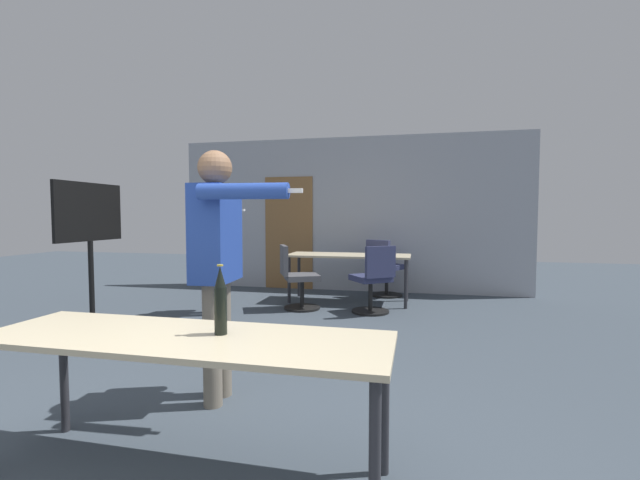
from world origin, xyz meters
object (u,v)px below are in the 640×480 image
object	(u,v)px
person_right_polo	(217,239)
office_chair_mid_tucked	(297,279)
office_chair_far_left	(373,282)
tv_screen	(90,238)
office_chair_near_pushed	(384,270)
person_near_casual	(218,250)
beer_bottle	(220,302)

from	to	relation	value
person_right_polo	office_chair_mid_tucked	size ratio (longest dim) A/B	1.85
office_chair_far_left	office_chair_mid_tucked	xyz separation A→B (m)	(-1.10, 0.04, -0.01)
tv_screen	office_chair_mid_tucked	xyz separation A→B (m)	(2.08, 1.57, -0.65)
person_right_polo	office_chair_near_pushed	size ratio (longest dim) A/B	1.80
person_near_casual	office_chair_near_pushed	size ratio (longest dim) A/B	1.91
office_chair_mid_tucked	office_chair_near_pushed	bearing A→B (deg)	111.64
person_right_polo	office_chair_near_pushed	distance (m)	2.82
tv_screen	person_right_polo	distance (m)	1.52
tv_screen	person_near_casual	world-z (taller)	person_near_casual
tv_screen	beer_bottle	size ratio (longest dim) A/B	4.84
beer_bottle	person_right_polo	bearing A→B (deg)	116.58
person_right_polo	beer_bottle	world-z (taller)	person_right_polo
office_chair_near_pushed	office_chair_mid_tucked	world-z (taller)	office_chair_near_pushed
tv_screen	person_near_casual	xyz separation A→B (m)	(2.37, -1.48, 0.02)
beer_bottle	office_chair_far_left	bearing A→B (deg)	84.10
office_chair_far_left	beer_bottle	bearing A→B (deg)	-131.71
tv_screen	office_chair_near_pushed	world-z (taller)	tv_screen
tv_screen	office_chair_near_pushed	size ratio (longest dim) A/B	1.82
office_chair_far_left	office_chair_near_pushed	distance (m)	1.28
office_chair_near_pushed	office_chair_mid_tucked	distance (m)	1.69
office_chair_near_pushed	office_chair_mid_tucked	xyz separation A→B (m)	(-1.15, -1.24, -0.02)
person_near_casual	beer_bottle	size ratio (longest dim) A/B	5.06
office_chair_far_left	office_chair_mid_tucked	size ratio (longest dim) A/B	1.02
person_right_polo	person_near_casual	bearing A→B (deg)	38.78
tv_screen	person_near_casual	distance (m)	2.79
person_near_casual	office_chair_mid_tucked	world-z (taller)	person_near_casual
office_chair_near_pushed	beer_bottle	xyz separation A→B (m)	(-0.45, -5.11, 0.46)
tv_screen	office_chair_far_left	bearing A→B (deg)	-64.33
office_chair_far_left	beer_bottle	world-z (taller)	beer_bottle
office_chair_near_pushed	office_chair_mid_tucked	bearing A→B (deg)	-103.03
person_right_polo	beer_bottle	distance (m)	3.75
tv_screen	beer_bottle	bearing A→B (deg)	-129.67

